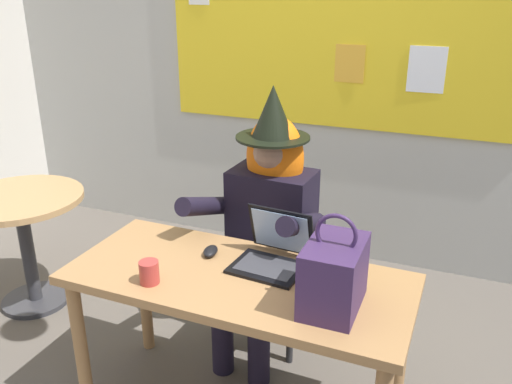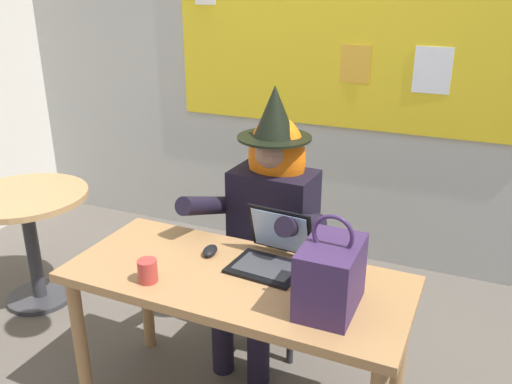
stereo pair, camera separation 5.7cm
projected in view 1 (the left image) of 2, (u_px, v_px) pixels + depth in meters
wall_back_bulletin at (343, 68)px, 3.50m from camera, size 5.29×1.92×2.62m
desk_main at (238, 296)px, 2.26m from camera, size 1.44×0.64×0.73m
chair_at_desk at (275, 249)px, 2.91m from camera, size 0.43×0.43×0.90m
person_costumed at (267, 210)px, 2.71m from camera, size 0.61×0.66×1.41m
laptop at (273, 253)px, 2.30m from camera, size 0.32×0.31×0.23m
computer_mouse at (211, 251)px, 2.39m from camera, size 0.08×0.11×0.03m
handbag at (334, 275)px, 1.97m from camera, size 0.20×0.30×0.38m
coffee_mug at (149, 272)px, 2.16m from camera, size 0.08×0.08×0.09m
side_table_round at (23, 225)px, 3.16m from camera, size 0.73×0.73×0.71m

